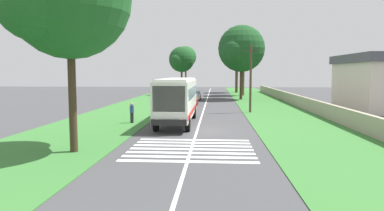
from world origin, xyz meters
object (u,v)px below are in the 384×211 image
Objects in this scene: trailing_car_0 at (191,100)px; roadside_building at (377,82)px; utility_pole at (251,78)px; pedestrian at (132,112)px; roadside_tree_left_0 at (68,1)px; roadside_tree_right_0 at (236,57)px; roadside_tree_right_2 at (242,55)px; roadside_tree_right_1 at (241,50)px; roadside_tree_left_1 at (181,60)px; coach_bus at (178,98)px; trailing_car_1 at (195,96)px; roadside_tree_left_2 at (185,57)px.

roadside_building is (-5.13, -21.38, 2.53)m from trailing_car_0.
pedestrian is (-8.72, 10.61, -2.79)m from utility_pole.
trailing_car_0 is 2.54× the size of pedestrian.
roadside_building reaches higher than pedestrian.
roadside_tree_left_0 is 0.93× the size of roadside_building.
pedestrian is at bearing 166.38° from roadside_tree_right_0.
trailing_car_0 is 11.47m from utility_pole.
roadside_tree_right_2 is 39.13m from pedestrian.
pedestrian is (-27.10, 10.81, -6.82)m from roadside_tree_right_1.
utility_pole is at bearing -160.69° from roadside_tree_left_1.
coach_bus is at bearing 165.44° from roadside_tree_right_1.
roadside_tree_right_0 reaches higher than roadside_building.
roadside_tree_right_2 is (9.61, -1.01, -0.23)m from roadside_tree_right_1.
trailing_car_1 is at bearing 159.70° from roadside_tree_right_0.
roadside_tree_left_1 is (48.39, -1.11, -1.25)m from roadside_tree_left_0.
roadside_tree_right_2 is (47.39, -12.47, -0.36)m from roadside_tree_left_0.
roadside_tree_left_1 is at bearing 19.31° from utility_pole.
roadside_tree_left_2 is at bearing 40.64° from roadside_tree_right_0.
trailing_car_0 is 0.36× the size of roadside_building.
trailing_car_1 is at bearing 0.16° from coach_bus.
coach_bus is 11.05m from utility_pole.
coach_bus is 60.42m from roadside_tree_left_2.
roadside_tree_right_1 is at bearing -21.75° from pedestrian.
pedestrian is at bearing -179.38° from roadside_tree_left_2.
roadside_tree_right_2 is 6.15× the size of pedestrian.
roadside_tree_right_1 reaches higher than utility_pole.
roadside_building is (-24.49, -13.27, -4.30)m from roadside_tree_right_2.
coach_bus is 17.27m from trailing_car_0.
roadside_tree_left_1 is 0.87× the size of roadside_tree_right_2.
trailing_car_1 is at bearing 21.61° from utility_pole.
trailing_car_0 is at bearing -174.18° from roadside_tree_left_2.
trailing_car_0 is 21.44m from roadside_tree_left_1.
utility_pole is (-37.57, 0.60, -3.78)m from roadside_tree_right_0.
roadside_building is (-47.88, -25.73, -4.88)m from roadside_tree_left_2.
roadside_tree_right_1 is 0.96× the size of roadside_building.
trailing_car_1 is 2.54× the size of pedestrian.
roadside_building is (12.08, -21.27, 1.05)m from coach_bus.
roadside_tree_left_0 reaches higher than roadside_building.
roadside_tree_left_0 is 1.11× the size of roadside_tree_right_0.
trailing_car_1 is (8.71, -0.03, 0.00)m from trailing_car_0.
roadside_tree_left_2 is (22.40, 1.11, 1.47)m from roadside_tree_left_1.
trailing_car_1 is 0.47× the size of roadside_tree_left_1.
roadside_building is (-14.88, -14.27, -4.53)m from roadside_tree_right_1.
roadside_tree_right_0 is (-13.83, -11.87, -0.59)m from roadside_tree_left_2.
roadside_tree_left_1 is 1.29× the size of utility_pole.
trailing_car_1 is at bearing 98.32° from roadside_tree_right_1.
roadside_tree_right_2 is at bearing -95.00° from roadside_tree_left_1.
roadside_tree_right_1 is at bearing -81.68° from trailing_car_1.
roadside_tree_right_2 is (10.64, -8.08, 6.83)m from trailing_car_1.
roadside_tree_left_1 reaches higher than trailing_car_0.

